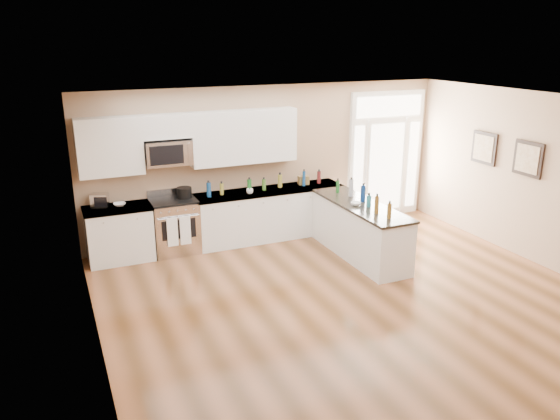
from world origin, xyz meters
name	(u,v)px	position (x,y,z in m)	size (l,w,h in m)	color
ground	(387,326)	(0.00, 0.00, 0.00)	(8.00, 8.00, 0.00)	#503116
room_shell	(395,202)	(0.00, 0.00, 1.71)	(8.00, 8.00, 8.00)	tan
back_cabinet_left	(120,235)	(-2.87, 3.69, 0.44)	(1.10, 0.66, 0.94)	silver
back_cabinet_right	(269,215)	(-0.16, 3.69, 0.44)	(2.85, 0.66, 0.94)	silver
peninsula_cabinet	(359,232)	(0.93, 2.24, 0.43)	(0.69, 2.32, 0.94)	silver
upper_cabinet_left	(110,147)	(-2.88, 3.83, 1.93)	(1.04, 0.33, 0.95)	silver
upper_cabinet_right	(244,137)	(-0.57, 3.83, 1.93)	(1.94, 0.33, 0.95)	silver
upper_cabinet_short	(166,126)	(-1.95, 3.83, 2.20)	(0.82, 0.33, 0.40)	silver
microwave	(168,153)	(-1.95, 3.80, 1.76)	(0.78, 0.41, 0.42)	silver
entry_door	(385,155)	(2.55, 3.95, 1.30)	(1.70, 0.10, 2.60)	white
wall_art_near	(484,148)	(3.47, 2.20, 1.70)	(0.05, 0.58, 0.58)	black
wall_art_far	(528,159)	(3.47, 1.20, 1.70)	(0.05, 0.58, 0.58)	black
kitchen_range	(175,226)	(-1.93, 3.69, 0.48)	(0.78, 0.69, 1.08)	silver
stockpot	(184,192)	(-1.72, 3.75, 1.05)	(0.26, 0.26, 0.20)	black
toaster_oven	(100,200)	(-3.12, 3.81, 1.05)	(0.26, 0.21, 0.23)	silver
cardboard_box	(303,180)	(0.60, 3.77, 1.02)	(0.20, 0.14, 0.16)	brown
bowl_left	(120,204)	(-2.82, 3.74, 0.96)	(0.20, 0.20, 0.05)	white
bowl_peninsula	(356,204)	(0.81, 2.20, 0.97)	(0.17, 0.17, 0.05)	white
cup_counter	(250,191)	(-0.57, 3.56, 0.99)	(0.12, 0.12, 0.09)	white
counter_bottles	(311,190)	(0.35, 2.96, 1.07)	(2.42, 2.43, 0.30)	#19591E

